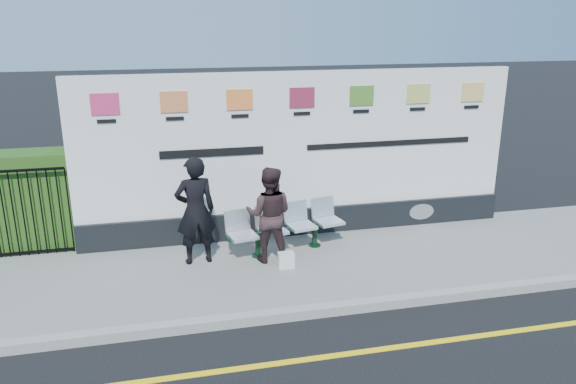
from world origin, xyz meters
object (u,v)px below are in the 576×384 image
at_px(bench, 287,239).
at_px(woman_right, 269,215).
at_px(billboard, 300,166).
at_px(woman_left, 195,211).

height_order(bench, woman_right, woman_right).
bearing_deg(woman_right, billboard, -107.35).
bearing_deg(woman_left, bench, 176.62).
bearing_deg(bench, woman_left, 172.15).
xyz_separation_m(billboard, woman_left, (-1.98, -0.91, -0.40)).
distance_m(woman_left, woman_right, 1.20).
bearing_deg(woman_left, woman_right, 163.57).
bearing_deg(billboard, woman_left, -155.28).
bearing_deg(woman_right, woman_left, 9.40).
relative_size(billboard, woman_left, 4.44).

